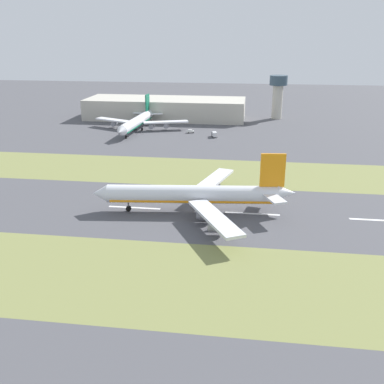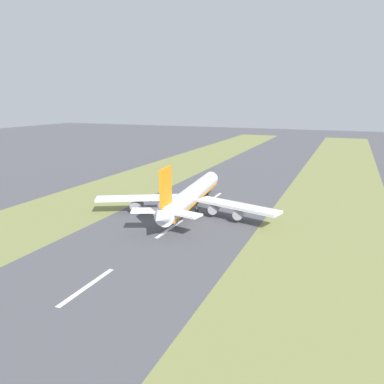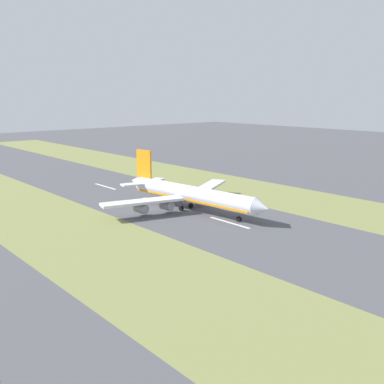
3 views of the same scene
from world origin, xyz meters
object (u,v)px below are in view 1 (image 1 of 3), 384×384
Objects in this scene: service_truck at (214,134)px; apron_car at (190,131)px; airplane_main_jet at (198,195)px; airplane_parked_apron at (137,121)px; terminal_building at (166,109)px; control_tower at (278,92)px.

apron_car is (9.08, 15.04, -0.66)m from service_truck.
airplane_main_jet reaches higher than airplane_parked_apron.
airplane_main_jet is at bearing -177.63° from service_truck.
service_truck is at bearing 2.37° from airplane_main_jet.
service_truck is 17.58m from apron_car.
airplane_main_jet reaches higher than apron_car.
terminal_building is 44.16m from airplane_parked_apron.
service_truck is (-11.16, -47.73, -3.98)m from airplane_parked_apron.
airplane_main_jet is at bearing -170.87° from apron_car.
airplane_parked_apron reaches higher than apron_car.
control_tower is (9.52, -76.17, 11.19)m from terminal_building.
airplane_parked_apron is at bearing 86.35° from apron_car.
airplane_main_jet reaches higher than terminal_building.
airplane_main_jet reaches higher than service_truck.
terminal_building is 1.72× the size of airplane_parked_apron.
airplane_main_jet is 10.56× the size of service_truck.
service_truck reaches higher than apron_car.
service_truck is at bearing -121.13° from apron_car.
control_tower reaches higher than airplane_parked_apron.
airplane_parked_apron is at bearing 121.76° from control_tower.
airplane_parked_apron reaches higher than terminal_building.
control_tower is 100.94m from airplane_parked_apron.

